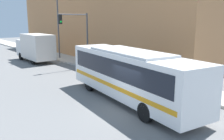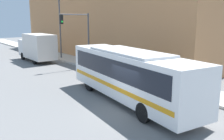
{
  "view_description": "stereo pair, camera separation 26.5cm",
  "coord_description": "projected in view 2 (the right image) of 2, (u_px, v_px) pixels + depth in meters",
  "views": [
    {
      "loc": [
        -8.74,
        -9.62,
        5.03
      ],
      "look_at": [
        2.22,
        4.29,
        1.36
      ],
      "focal_mm": 40.0,
      "sensor_mm": 36.0,
      "label": 1
    },
    {
      "loc": [
        -8.53,
        -9.78,
        5.03
      ],
      "look_at": [
        2.22,
        4.29,
        1.36
      ],
      "focal_mm": 40.0,
      "sensor_mm": 36.0,
      "label": 2
    }
  ],
  "objects": [
    {
      "name": "parking_meter",
      "position": [
        104.0,
        61.0,
        23.72
      ],
      "size": [
        0.14,
        0.14,
        1.38
      ],
      "color": "#47474C",
      "rests_on": "sidewalk"
    },
    {
      "name": "traffic_light_pole",
      "position": [
        79.0,
        30.0,
        24.9
      ],
      "size": [
        3.28,
        0.35,
        5.39
      ],
      "color": "#47474C",
      "rests_on": "sidewalk"
    },
    {
      "name": "delivery_truck",
      "position": [
        37.0,
        47.0,
        29.49
      ],
      "size": [
        2.34,
        6.74,
        3.25
      ],
      "color": "silver",
      "rests_on": "ground_plane"
    },
    {
      "name": "pedestrian_near_corner",
      "position": [
        101.0,
        60.0,
        24.95
      ],
      "size": [
        0.34,
        0.34,
        1.58
      ],
      "color": "slate",
      "rests_on": "sidewalk"
    },
    {
      "name": "city_bus",
      "position": [
        129.0,
        72.0,
        15.06
      ],
      "size": [
        3.88,
        11.1,
        3.16
      ],
      "rotation": [
        0.0,
        0.0,
        -0.13
      ],
      "color": "white",
      "rests_on": "ground_plane"
    },
    {
      "name": "fire_hydrant",
      "position": [
        144.0,
        77.0,
        19.68
      ],
      "size": [
        0.21,
        0.29,
        0.7
      ],
      "color": "gold",
      "rests_on": "sidewalk"
    },
    {
      "name": "ground_plane",
      "position": [
        127.0,
        112.0,
        13.7
      ],
      "size": [
        120.0,
        120.0,
        0.0
      ],
      "primitive_type": "plane",
      "color": "slate"
    },
    {
      "name": "street_lamp",
      "position": [
        58.0,
        21.0,
        30.54
      ],
      "size": [
        2.17,
        0.28,
        7.92
      ],
      "color": "#47474C",
      "rests_on": "sidewalk"
    },
    {
      "name": "sidewalk",
      "position": [
        62.0,
        57.0,
        32.77
      ],
      "size": [
        2.85,
        70.0,
        0.17
      ],
      "color": "#B7B2A8",
      "rests_on": "ground_plane"
    },
    {
      "name": "building_facade",
      "position": [
        98.0,
        26.0,
        33.0
      ],
      "size": [
        6.0,
        33.91,
        8.2
      ],
      "color": "#B27A4C",
      "rests_on": "ground_plane"
    }
  ]
}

